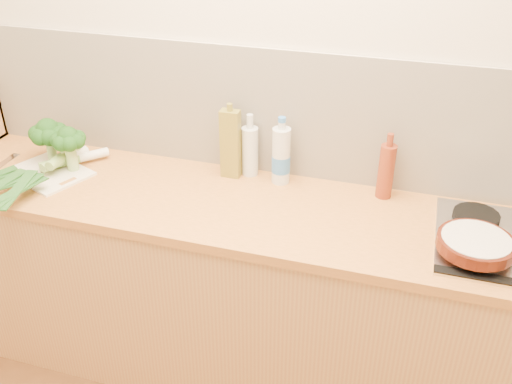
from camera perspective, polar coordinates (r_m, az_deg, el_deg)
room_shell at (r=2.38m, az=0.94°, el=7.95°), size 3.50×3.50×3.50m
counter at (r=2.52m, az=-1.06°, el=-9.86°), size 3.20×0.62×0.90m
chopping_board at (r=2.62m, az=-20.00°, el=1.84°), size 0.41×0.36×0.01m
broccoli_left at (r=2.66m, az=-20.06°, el=5.56°), size 0.17×0.17×0.20m
broccoli_right at (r=2.55m, az=-18.24°, el=4.89°), size 0.15×0.15×0.20m
leek_front at (r=2.62m, az=-20.44°, el=2.43°), size 0.52×0.57×0.04m
leek_mid at (r=2.56m, az=-20.96°, el=2.06°), size 0.27×0.60×0.04m
leek_back at (r=2.52m, az=-20.19°, el=2.24°), size 0.10×0.64×0.04m
skillet at (r=2.06m, az=21.18°, el=-4.82°), size 0.37×0.26×0.04m
oil_tin at (r=2.39m, az=-2.56°, el=4.86°), size 0.08×0.05×0.33m
glass_bottle at (r=2.42m, az=-0.60°, el=4.21°), size 0.07×0.07×0.27m
amber_bottle at (r=2.30m, az=12.89°, el=2.12°), size 0.06×0.06×0.27m
water_bottle at (r=2.36m, az=2.52°, el=3.50°), size 0.08×0.08×0.27m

